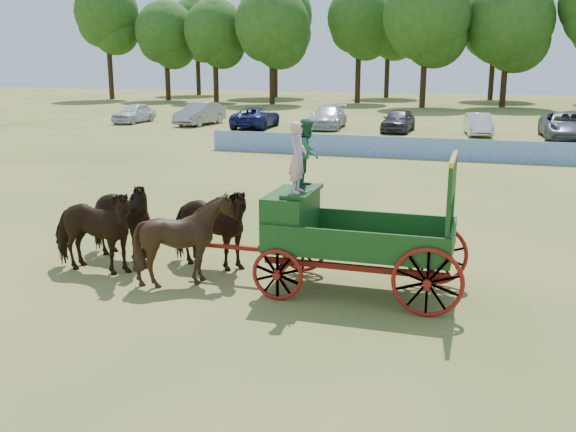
# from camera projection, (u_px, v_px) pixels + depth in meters

# --- Properties ---
(ground) EXTENTS (160.00, 160.00, 0.00)m
(ground) POSITION_uv_depth(u_px,v_px,m) (470.00, 281.00, 14.32)
(ground) COLOR #A88B4C
(ground) RESTS_ON ground
(horse_lead_left) EXTENTS (2.41, 1.16, 2.01)m
(horse_lead_left) POSITION_uv_depth(u_px,v_px,m) (92.00, 231.00, 14.64)
(horse_lead_left) COLOR black
(horse_lead_left) RESTS_ON ground
(horse_lead_right) EXTENTS (2.58, 1.66, 2.01)m
(horse_lead_right) POSITION_uv_depth(u_px,v_px,m) (118.00, 220.00, 15.67)
(horse_lead_right) COLOR black
(horse_lead_right) RESTS_ON ground
(horse_wheel_left) EXTENTS (2.08, 1.92, 2.02)m
(horse_wheel_left) POSITION_uv_depth(u_px,v_px,m) (187.00, 239.00, 13.96)
(horse_wheel_left) COLOR black
(horse_wheel_left) RESTS_ON ground
(horse_wheel_right) EXTENTS (2.53, 1.47, 2.01)m
(horse_wheel_right) POSITION_uv_depth(u_px,v_px,m) (208.00, 227.00, 14.98)
(horse_wheel_right) COLOR black
(horse_wheel_right) RESTS_ON ground
(farm_dray) EXTENTS (6.00, 2.00, 3.61)m
(farm_dray) POSITION_uv_depth(u_px,v_px,m) (327.00, 218.00, 13.50)
(farm_dray) COLOR maroon
(farm_dray) RESTS_ON ground
(sponsor_banner) EXTENTS (26.00, 0.08, 1.05)m
(sponsor_banner) POSITION_uv_depth(u_px,v_px,m) (461.00, 150.00, 31.18)
(sponsor_banner) COLOR #2147B4
(sponsor_banner) RESTS_ON ground
(parked_cars) EXTENTS (38.64, 8.01, 1.65)m
(parked_cars) POSITION_uv_depth(u_px,v_px,m) (383.00, 120.00, 43.74)
(parked_cars) COLOR silver
(parked_cars) RESTS_ON ground
(treeline) EXTENTS (91.87, 24.25, 14.88)m
(treeline) POSITION_uv_depth(u_px,v_px,m) (485.00, 16.00, 67.50)
(treeline) COLOR #382314
(treeline) RESTS_ON ground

